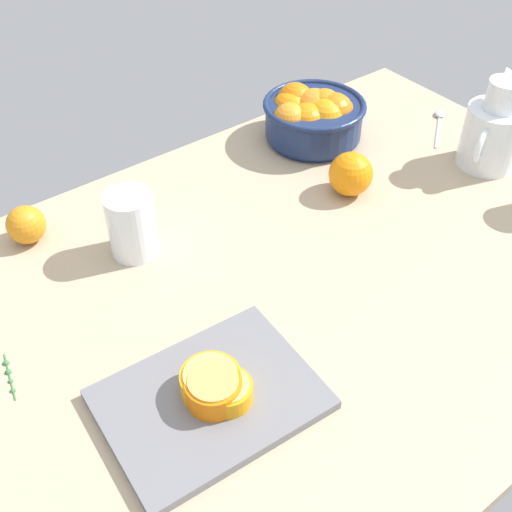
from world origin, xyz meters
TOP-DOWN VIEW (x-y plane):
  - ground_plane at (0.00, 0.00)cm, footprint 141.56×88.90cm
  - fruit_bowl at (33.50, 30.21)cm, footprint 21.46×21.46cm
  - juice_pitcher at (55.65, 1.88)cm, footprint 15.40×11.74cm
  - second_glass at (-14.11, 21.36)cm, footprint 8.09×8.09cm
  - cutting_board at (-21.48, -12.23)cm, footprint 29.82×22.91cm
  - orange_half_0 at (-21.20, -12.91)cm, footprint 7.67×7.67cm
  - orange_half_1 at (-20.84, -11.69)cm, footprint 8.23×8.23cm
  - orange_half_2 at (-19.74, -14.11)cm, footprint 6.67×6.67cm
  - loose_orange_0 at (-27.42, 35.16)cm, footprint 6.75×6.75cm
  - loose_orange_1 at (26.82, 11.45)cm, footprint 8.38×8.38cm
  - spoon at (60.36, 17.90)cm, footprint 13.40×10.66cm
  - herb_sprig_0 at (-41.54, 8.95)cm, footprint 2.03×8.74cm

SIDE VIEW (x-z plane):
  - ground_plane at x=0.00cm, z-range -3.00..0.00cm
  - herb_sprig_0 at x=-41.54cm, z-range -0.23..0.77cm
  - spoon at x=60.36cm, z-range -0.07..0.93cm
  - cutting_board at x=-21.48cm, z-range 0.00..1.56cm
  - orange_half_2 at x=-19.74cm, z-range 1.53..4.78cm
  - loose_orange_0 at x=-27.42cm, z-range 0.00..6.75cm
  - orange_half_1 at x=-20.84cm, z-range 1.53..5.36cm
  - orange_half_0 at x=-21.20cm, z-range 1.53..5.56cm
  - loose_orange_1 at x=26.82cm, z-range 0.00..8.38cm
  - second_glass at x=-14.11cm, z-range -0.81..10.86cm
  - fruit_bowl at x=33.50cm, z-range 0.10..11.14cm
  - juice_pitcher at x=55.65cm, z-range -2.94..15.65cm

